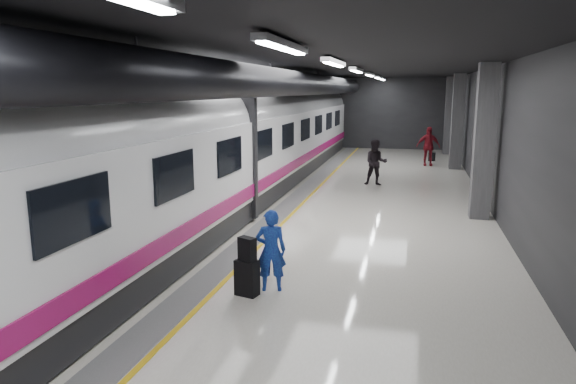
# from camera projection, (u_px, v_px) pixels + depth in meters

# --- Properties ---
(ground) EXTENTS (40.00, 40.00, 0.00)m
(ground) POSITION_uv_depth(u_px,v_px,m) (316.00, 225.00, 14.44)
(ground) COLOR silver
(ground) RESTS_ON ground
(platform_hall) EXTENTS (10.02, 40.02, 4.51)m
(platform_hall) POSITION_uv_depth(u_px,v_px,m) (313.00, 97.00, 14.73)
(platform_hall) COLOR black
(platform_hall) RESTS_ON ground
(train) EXTENTS (3.05, 38.00, 4.05)m
(train) POSITION_uv_depth(u_px,v_px,m) (206.00, 149.00, 14.79)
(train) COLOR black
(train) RESTS_ON ground
(traveler_main) EXTENTS (0.65, 0.51, 1.57)m
(traveler_main) POSITION_uv_depth(u_px,v_px,m) (271.00, 250.00, 9.60)
(traveler_main) COLOR #1757B2
(traveler_main) RESTS_ON ground
(suitcase_main) EXTENTS (0.46, 0.36, 0.67)m
(suitcase_main) POSITION_uv_depth(u_px,v_px,m) (247.00, 278.00, 9.45)
(suitcase_main) COLOR black
(suitcase_main) RESTS_ON ground
(shoulder_bag) EXTENTS (0.37, 0.30, 0.44)m
(shoulder_bag) POSITION_uv_depth(u_px,v_px,m) (247.00, 249.00, 9.33)
(shoulder_bag) COLOR black
(shoulder_bag) RESTS_ON suitcase_main
(traveler_far_a) EXTENTS (0.96, 0.78, 1.82)m
(traveler_far_a) POSITION_uv_depth(u_px,v_px,m) (376.00, 163.00, 20.29)
(traveler_far_a) COLOR black
(traveler_far_a) RESTS_ON ground
(traveler_far_b) EXTENTS (1.18, 0.57, 1.95)m
(traveler_far_b) POSITION_uv_depth(u_px,v_px,m) (428.00, 146.00, 25.61)
(traveler_far_b) COLOR maroon
(traveler_far_b) RESTS_ON ground
(suitcase_far) EXTENTS (0.36, 0.31, 0.46)m
(suitcase_far) POSITION_uv_depth(u_px,v_px,m) (432.00, 157.00, 27.44)
(suitcase_far) COLOR black
(suitcase_far) RESTS_ON ground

